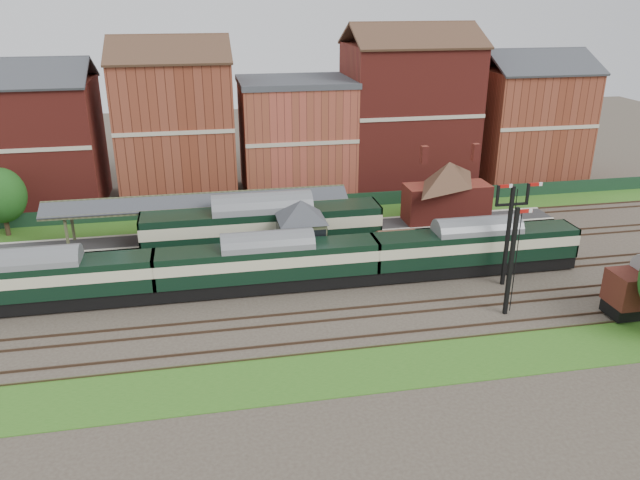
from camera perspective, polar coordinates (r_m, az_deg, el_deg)
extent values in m
plane|color=#473D33|center=(49.25, 2.39, -3.95)|extent=(160.00, 160.00, 0.00)
cube|color=#2D6619|center=(63.72, -0.88, 2.22)|extent=(90.00, 4.50, 0.06)
cube|color=#2D6619|center=(39.16, 6.46, -11.41)|extent=(90.00, 5.00, 0.06)
cube|color=#193823|center=(65.35, -1.19, 3.40)|extent=(90.00, 0.12, 1.50)
cube|color=#2D2D2D|center=(57.11, -4.73, 0.28)|extent=(55.00, 3.40, 1.00)
cube|color=#677553|center=(51.12, -1.70, -1.46)|extent=(3.40, 3.20, 2.40)
cube|color=#474B2F|center=(50.29, -1.72, 0.84)|extent=(3.60, 3.40, 2.00)
pyramid|color=#383A3F|center=(49.67, -1.75, 2.78)|extent=(5.40, 5.40, 1.60)
cube|color=brown|center=(52.91, 6.89, -0.90)|extent=(3.00, 2.40, 2.20)
cube|color=#4C3323|center=(51.80, 7.17, 0.30)|extent=(3.20, 1.34, 0.79)
cube|color=#4C3323|center=(52.95, 6.75, 0.81)|extent=(3.20, 1.34, 0.79)
cube|color=maroon|center=(60.37, 11.47, 3.38)|extent=(8.00, 3.00, 3.50)
pyramid|color=#4C3323|center=(59.55, 11.67, 5.98)|extent=(8.10, 8.10, 2.20)
cube|color=maroon|center=(58.53, 9.43, 6.37)|extent=(0.60, 0.60, 1.60)
cube|color=maroon|center=(60.41, 13.92, 6.51)|extent=(0.60, 0.60, 1.60)
cube|color=#474B2F|center=(56.07, -22.17, 0.66)|extent=(0.22, 0.22, 3.40)
cube|color=#474B2F|center=(58.24, -0.04, 3.10)|extent=(0.22, 0.22, 3.40)
cube|color=#383A3F|center=(54.57, -11.03, 3.48)|extent=(26.00, 1.99, 0.90)
cube|color=#383A3F|center=(56.38, -11.05, 4.07)|extent=(26.00, 1.99, 0.90)
cube|color=#474B2F|center=(55.36, -11.07, 4.16)|extent=(26.00, 0.20, 0.20)
cube|color=black|center=(49.54, 16.78, 0.29)|extent=(0.25, 0.25, 8.00)
cube|color=black|center=(48.69, 17.11, 3.14)|extent=(2.60, 0.18, 0.18)
cube|color=#B2140F|center=(47.97, 16.61, 4.74)|extent=(1.10, 0.08, 0.25)
cube|color=#B2140F|center=(49.11, 19.11, 4.83)|extent=(1.10, 0.08, 0.25)
cube|color=black|center=(44.99, 17.07, -1.95)|extent=(0.25, 0.25, 8.00)
cube|color=#B2140F|center=(43.95, 18.23, 2.53)|extent=(1.10, 0.08, 0.25)
cube|color=maroon|center=(71.92, -25.06, 7.83)|extent=(14.00, 10.00, 13.00)
cube|color=brown|center=(69.57, -13.02, 9.75)|extent=(12.00, 10.00, 15.00)
cube|color=#AC4837|center=(70.61, -2.21, 9.21)|extent=(12.00, 10.00, 12.00)
cube|color=maroon|center=(73.26, 8.06, 11.07)|extent=(14.00, 10.00, 16.00)
cube|color=brown|center=(79.61, 18.44, 9.94)|extent=(12.00, 10.00, 13.00)
cube|color=black|center=(49.43, -24.45, -5.08)|extent=(16.75, 2.35, 1.02)
cube|color=black|center=(48.74, -24.77, -3.27)|extent=(16.75, 2.61, 2.42)
cube|color=beige|center=(48.63, -24.82, -2.96)|extent=(16.77, 2.65, 0.84)
cube|color=slate|center=(48.23, -25.02, -1.82)|extent=(16.75, 2.61, 0.56)
cube|color=black|center=(48.04, -4.71, -3.82)|extent=(16.75, 2.35, 1.02)
cube|color=black|center=(47.32, -4.78, -1.94)|extent=(16.75, 2.61, 2.42)
cube|color=beige|center=(47.20, -4.79, -1.62)|extent=(16.77, 2.65, 0.84)
cube|color=slate|center=(46.79, -4.83, -0.43)|extent=(16.75, 2.61, 0.56)
cube|color=black|center=(52.27, 13.86, -2.22)|extent=(16.75, 2.35, 1.02)
cube|color=black|center=(51.61, 14.03, -0.47)|extent=(16.75, 2.61, 2.42)
cube|color=beige|center=(51.51, 14.06, -0.17)|extent=(16.77, 2.65, 0.84)
cube|color=slate|center=(51.13, 14.16, 0.93)|extent=(16.75, 2.61, 0.56)
cube|color=black|center=(53.93, -5.19, -0.75)|extent=(20.21, 2.83, 1.23)
cube|color=black|center=(53.17, -5.27, 1.31)|extent=(20.21, 3.14, 2.92)
cube|color=beige|center=(53.05, -5.28, 1.67)|extent=(20.23, 3.18, 1.01)
cube|color=slate|center=(52.63, -5.33, 2.97)|extent=(20.21, 3.14, 0.67)
cylinder|color=#382619|center=(65.02, -26.79, 1.61)|extent=(0.44, 0.44, 3.06)
ellipsoid|color=#194915|center=(64.31, -27.16, 3.65)|extent=(4.48, 4.48, 5.16)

